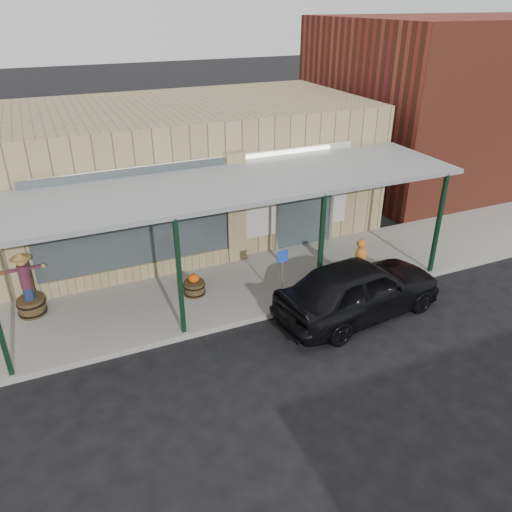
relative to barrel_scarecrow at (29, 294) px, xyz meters
name	(u,v)px	position (x,y,z in m)	size (l,w,h in m)	color
ground	(294,371)	(5.00, -4.37, -0.72)	(120.00, 120.00, 0.00)	black
sidewalk	(233,289)	(5.00, -0.77, -0.64)	(40.00, 3.20, 0.15)	gray
storefront	(181,170)	(5.00, 3.79, 1.37)	(12.00, 6.25, 4.20)	tan
awning	(231,186)	(5.00, -0.81, 2.29)	(12.00, 3.00, 3.04)	gray
block_buildings_near	(225,108)	(7.01, 4.83, 3.05)	(61.00, 8.00, 8.00)	brown
barrel_scarecrow	(29,294)	(0.00, 0.00, 0.00)	(1.02, 0.68, 1.68)	#523C20
barrel_pumpkin	(194,286)	(3.94, -0.73, -0.34)	(0.67, 0.67, 0.65)	#523C20
handicap_sign	(282,270)	(5.88, -1.97, 0.37)	(0.30, 0.04, 1.45)	gray
parked_sedan	(359,288)	(7.47, -3.04, 0.03)	(4.59, 2.31, 1.61)	black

